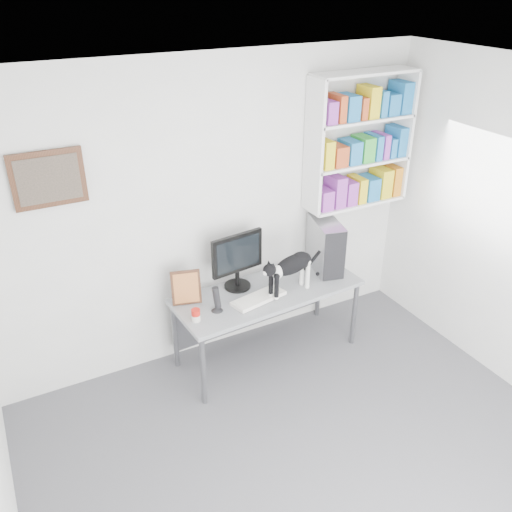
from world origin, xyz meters
name	(u,v)px	position (x,y,z in m)	size (l,w,h in m)	color
room	(354,336)	(0.00, 0.00, 1.35)	(4.01, 4.01, 2.70)	#4E4E53
bookshelf	(360,141)	(1.40, 1.85, 1.85)	(1.03, 0.28, 1.24)	silver
wall_art	(48,179)	(-1.30, 1.97, 1.90)	(0.52, 0.04, 0.42)	#4A2817
desk	(268,323)	(0.31, 1.59, 0.35)	(1.69, 0.66, 0.71)	gray
monitor	(237,261)	(0.10, 1.77, 0.97)	(0.50, 0.24, 0.53)	black
keyboard	(259,298)	(0.16, 1.49, 0.72)	(0.49, 0.19, 0.04)	silver
pc_tower	(325,245)	(0.98, 1.70, 0.95)	(0.22, 0.49, 0.49)	#A3A3A7
speaker	(217,299)	(-0.22, 1.50, 0.82)	(0.10, 0.10, 0.23)	black
leaning_print	(186,287)	(-0.40, 1.74, 0.86)	(0.25, 0.10, 0.31)	#4A2817
soup_can	(196,315)	(-0.43, 1.45, 0.76)	(0.07, 0.07, 0.11)	red
cat	(291,274)	(0.47, 1.46, 0.89)	(0.61, 0.16, 0.38)	black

